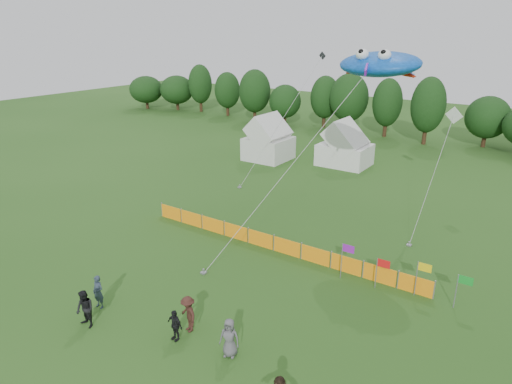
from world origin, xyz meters
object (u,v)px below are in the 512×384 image
Objects in this scene: tent_right at (345,148)px; spectator_e at (229,338)px; tent_left at (268,141)px; spectator_b at (85,309)px; stingray_kite at (382,64)px; spectator_a at (98,292)px; spectator_d at (175,325)px; spectator_c at (188,314)px; barrier_fence at (273,243)px.

spectator_e is (8.10, -30.09, -0.91)m from tent_right.
tent_left is 31.08m from spectator_b.
spectator_e is 0.10× the size of stingray_kite.
spectator_b is at bearing 179.24° from spectator_e.
spectator_a is 1.15× the size of spectator_d.
tent_right reaches higher than spectator_e.
spectator_b reaches higher than spectator_c.
tent_right is 30.96m from spectator_a.
tent_left reaches higher than barrier_fence.
tent_left is 8.14m from tent_right.
spectator_d is at bearing 0.24° from spectator_a.
stingray_kite is (3.74, 6.60, 10.81)m from barrier_fence.
barrier_fence is 10.46× the size of spectator_b.
spectator_e is (2.70, 0.54, 0.13)m from spectator_d.
tent_right is at bearing 86.29° from spectator_e.
tent_right is 31.17m from spectator_e.
tent_left is at bearing 144.17° from stingray_kite.
spectator_a is 0.93× the size of spectator_b.
spectator_d is (4.99, 0.31, -0.11)m from spectator_a.
spectator_b is (0.83, -1.38, 0.07)m from spectator_a.
spectator_e is at bearing 15.61° from spectator_d.
tent_right is 2.82× the size of spectator_e.
stingray_kite reaches higher than spectator_d.
stingray_kite reaches higher than spectator_a.
spectator_a is 21.34m from stingray_kite.
spectator_b is 1.05× the size of spectator_c.
barrier_fence is 10.25m from spectator_e.
spectator_b is 4.49m from spectator_d.
spectator_c is (5.07, 1.13, 0.02)m from spectator_a.
stingray_kite is at bearing 71.40° from spectator_e.
barrier_fence is 10.94× the size of spectator_c.
spectator_e is at bearing -68.30° from barrier_fence.
tent_right is at bearing 119.96° from stingray_kite.
tent_right is 21.06m from barrier_fence.
spectator_c is at bearing -79.61° from tent_right.
tent_left is at bearing 123.78° from barrier_fence.
barrier_fence is 11.25× the size of spectator_a.
barrier_fence is at bearing -78.16° from tent_right.
spectator_b reaches higher than spectator_e.
tent_left is 30.99m from spectator_d.
spectator_c is at bearing 34.26° from spectator_b.
stingray_kite is (2.58, 15.85, 10.40)m from spectator_c.
tent_left is 0.24× the size of stingray_kite.
tent_right is 18.71m from stingray_kite.
barrier_fence is at bearing 120.51° from spectator_c.
barrier_fence is at bearing -56.22° from tent_left.
spectator_a is at bearing -89.26° from tent_right.
tent_left reaches higher than spectator_c.
spectator_e is at bearing -74.93° from tent_right.
tent_left is at bearing 110.38° from spectator_b.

